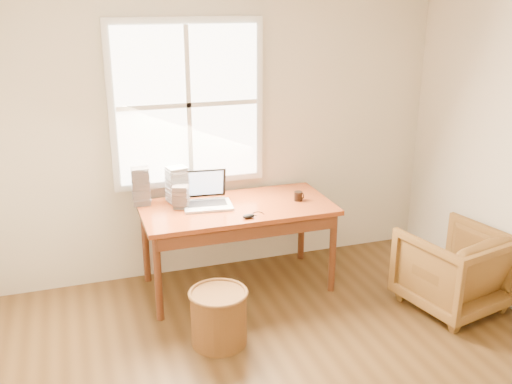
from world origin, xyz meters
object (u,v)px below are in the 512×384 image
at_px(desk, 237,208).
at_px(armchair, 453,269).
at_px(coffee_mug, 298,196).
at_px(cd_stack_a, 177,184).
at_px(laptop, 207,188).
at_px(wicker_stool, 219,318).

height_order(desk, armchair, desk).
xyz_separation_m(coffee_mug, cd_stack_a, (-0.99, 0.30, 0.12)).
bearing_deg(desk, coffee_mug, -5.03).
distance_m(desk, laptop, 0.31).
distance_m(armchair, wicker_stool, 1.94).
bearing_deg(wicker_stool, coffee_mug, 39.07).
bearing_deg(laptop, cd_stack_a, 142.11).
relative_size(coffee_mug, cd_stack_a, 0.26).
bearing_deg(cd_stack_a, armchair, -29.43).
relative_size(desk, wicker_stool, 3.94).
relative_size(desk, armchair, 2.18).
distance_m(laptop, coffee_mug, 0.79).
xyz_separation_m(wicker_stool, coffee_mug, (0.91, 0.74, 0.59)).
bearing_deg(desk, laptop, 169.22).
relative_size(armchair, laptop, 1.59).
height_order(armchair, wicker_stool, armchair).
xyz_separation_m(armchair, wicker_stool, (-1.93, 0.09, -0.13)).
bearing_deg(coffee_mug, cd_stack_a, 146.12).
bearing_deg(laptop, desk, -4.79).
bearing_deg(desk, wicker_stool, -115.70).
bearing_deg(wicker_stool, laptop, 80.55).
distance_m(armchair, laptop, 2.10).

